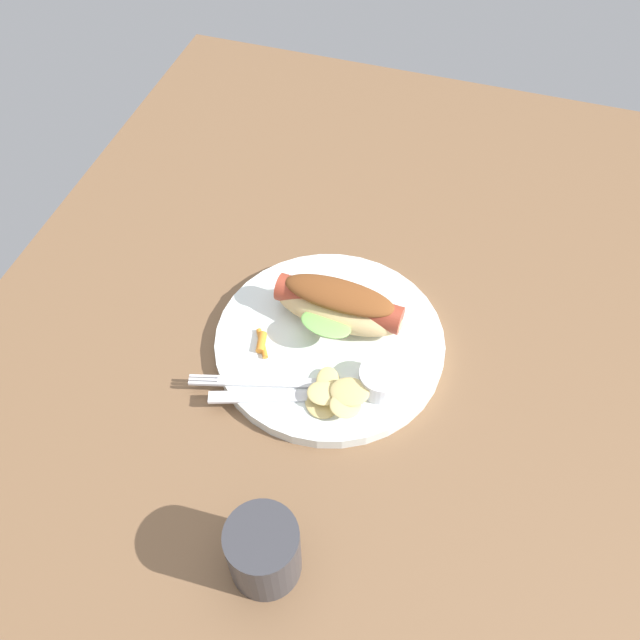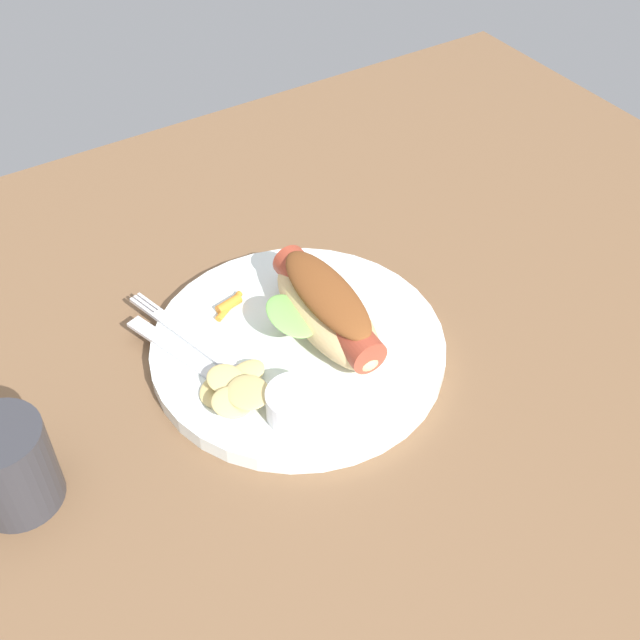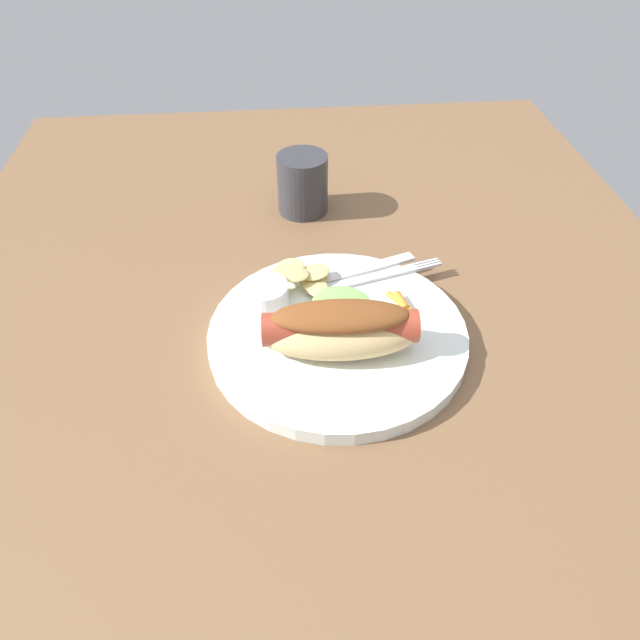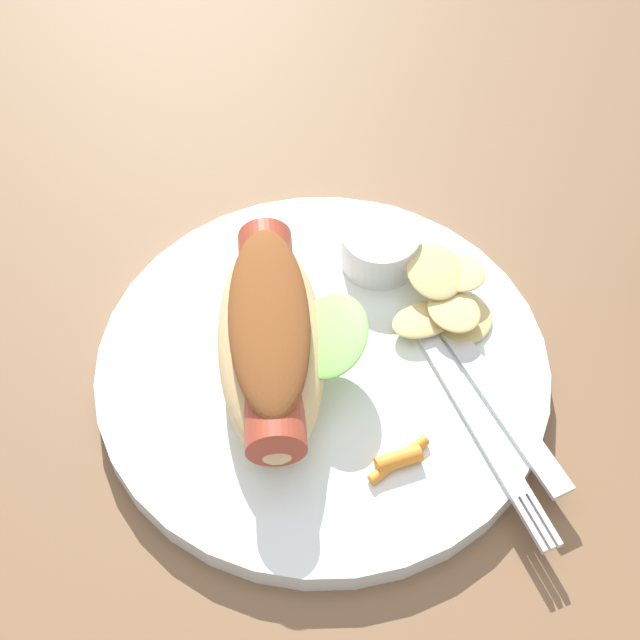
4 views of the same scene
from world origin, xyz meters
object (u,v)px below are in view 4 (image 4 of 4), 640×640
object	(u,v)px
fork	(479,425)
carrot_garnish	(399,460)
hot_dog	(272,337)
sauce_ramekin	(380,247)
knife	(497,397)
chips_pile	(447,299)
plate	(323,369)

from	to	relation	value
fork	carrot_garnish	size ratio (longest dim) A/B	4.03
hot_dog	sauce_ramekin	xyz separation A→B (cm)	(-7.46, -7.10, -1.46)
hot_dog	fork	bearing A→B (deg)	65.87
hot_dog	knife	distance (cm)	13.36
chips_pile	carrot_garnish	size ratio (longest dim) A/B	2.14
fork	chips_pile	bearing A→B (deg)	166.31
knife	carrot_garnish	distance (cm)	7.18
fork	chips_pile	world-z (taller)	chips_pile
hot_dog	chips_pile	distance (cm)	11.28
hot_dog	chips_pile	size ratio (longest dim) A/B	1.98
plate	carrot_garnish	size ratio (longest dim) A/B	7.17
plate	hot_dog	xyz separation A→B (cm)	(2.90, -0.14, 3.61)
hot_dog	knife	size ratio (longest dim) A/B	1.16
fork	chips_pile	size ratio (longest dim) A/B	1.89
plate	carrot_garnish	world-z (taller)	carrot_garnish
hot_dog	carrot_garnish	bearing A→B (deg)	42.86
sauce_ramekin	chips_pile	xyz separation A→B (cm)	(-3.39, 4.43, -0.16)
sauce_ramekin	fork	size ratio (longest dim) A/B	0.33
sauce_ramekin	fork	bearing A→B (deg)	105.91
knife	carrot_garnish	bearing A→B (deg)	-80.25
knife	chips_pile	xyz separation A→B (cm)	(1.65, -6.62, 1.01)
plate	carrot_garnish	xyz separation A→B (cm)	(-3.27, 7.21, 1.21)
sauce_ramekin	carrot_garnish	bearing A→B (deg)	84.92
hot_dog	carrot_garnish	world-z (taller)	hot_dog
hot_dog	plate	bearing A→B (deg)	90.15
knife	chips_pile	bearing A→B (deg)	175.39
plate	knife	distance (cm)	10.36
sauce_ramekin	chips_pile	world-z (taller)	sauce_ramekin
fork	knife	world-z (taller)	same
chips_pile	hot_dog	bearing A→B (deg)	13.84
plate	knife	size ratio (longest dim) A/B	1.97
plate	knife	world-z (taller)	knife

